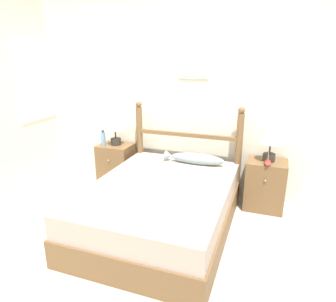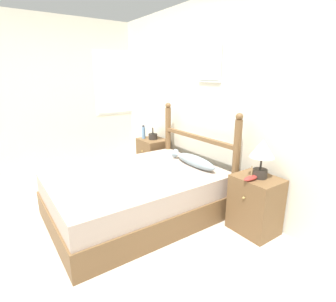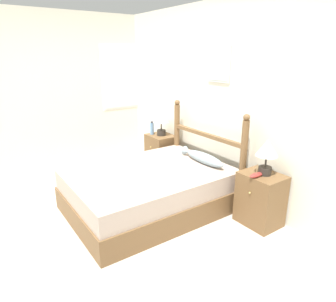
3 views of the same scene
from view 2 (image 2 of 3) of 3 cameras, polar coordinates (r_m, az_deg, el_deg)
The scene contains 12 objects.
ground_plane at distance 3.16m, azimuth -17.74°, elevation -15.53°, with size 16.00×16.00×0.00m, color #B7AD9E.
wall_back at distance 3.59m, azimuth 7.99°, elevation 10.55°, with size 6.40×0.08×2.55m.
wall_left at distance 4.82m, azimuth -26.72°, elevation 10.42°, with size 0.08×6.40×2.55m.
bed at distance 3.17m, azimuth -6.84°, elevation -9.39°, with size 1.43×1.94×0.52m.
headboard at distance 3.53m, azimuth 6.30°, elevation 0.22°, with size 1.43×0.08×1.23m.
nightstand_left at distance 4.38m, azimuth -3.34°, elevation -1.30°, with size 0.46×0.40×0.61m.
nightstand_right at distance 2.96m, azimuth 18.44°, elevation -11.00°, with size 0.46×0.40×0.61m.
table_lamp_left at distance 4.23m, azimuth -3.36°, elevation 6.16°, with size 0.25×0.25×0.40m.
table_lamp_right at distance 2.76m, azimuth 19.81°, elevation -0.21°, with size 0.25×0.25×0.40m.
bottle at distance 4.34m, azimuth -5.35°, elevation 4.09°, with size 0.06×0.06×0.23m.
model_boat at distance 2.74m, azimuth 17.59°, elevation -5.62°, with size 0.07×0.20×0.15m.
fish_pillow at distance 3.30m, azimuth 5.56°, elevation -2.08°, with size 0.76×0.15×0.14m.
Camera 2 is at (2.62, -0.70, 1.62)m, focal length 28.00 mm.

